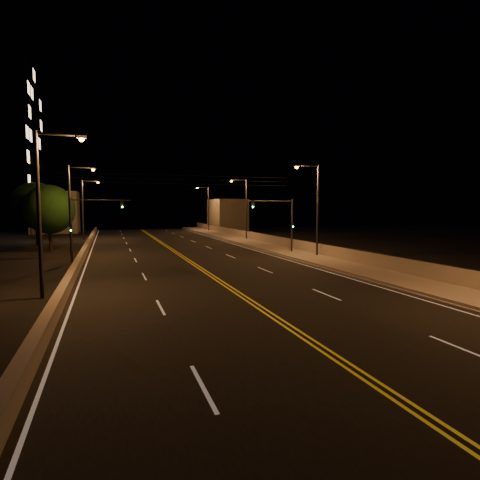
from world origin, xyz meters
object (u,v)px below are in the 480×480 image
object	(u,v)px
streetlight_1	(315,204)
streetlight_6	(85,205)
streetlight_5	(73,204)
streetlight_3	(207,206)
streetlight_2	(244,205)
tree_0	(49,209)
streetlight_4	(45,202)
traffic_signal_right	(283,219)
traffic_signal_left	(84,221)
tree_1	(36,206)

from	to	relation	value
streetlight_1	streetlight_6	bearing A→B (deg)	125.97
streetlight_5	streetlight_6	bearing A→B (deg)	90.00
streetlight_3	streetlight_6	size ratio (longest dim) A/B	1.00
streetlight_1	streetlight_2	size ratio (longest dim) A/B	1.00
streetlight_1	streetlight_5	world-z (taller)	same
streetlight_3	tree_0	world-z (taller)	streetlight_3
streetlight_1	streetlight_4	bearing A→B (deg)	-154.85
traffic_signal_right	traffic_signal_left	world-z (taller)	same
streetlight_4	streetlight_6	size ratio (longest dim) A/B	1.00
streetlight_5	traffic_signal_left	distance (m)	4.85
tree_1	streetlight_1	bearing A→B (deg)	-40.57
traffic_signal_left	streetlight_2	bearing A→B (deg)	38.96
streetlight_2	tree_0	xyz separation A→B (m)	(-24.28, -5.60, -0.52)
streetlight_5	tree_1	world-z (taller)	streetlight_5
streetlight_5	traffic_signal_left	world-z (taller)	streetlight_5
streetlight_1	streetlight_6	world-z (taller)	same
streetlight_3	traffic_signal_right	size ratio (longest dim) A/B	1.56
traffic_signal_right	tree_0	xyz separation A→B (m)	(-22.72, 10.79, 0.95)
streetlight_3	streetlight_4	world-z (taller)	same
streetlight_6	streetlight_4	bearing A→B (deg)	-90.00
streetlight_5	traffic_signal_right	xyz separation A→B (m)	(19.86, -4.47, -1.47)
streetlight_6	streetlight_2	bearing A→B (deg)	-23.60
streetlight_2	traffic_signal_left	xyz separation A→B (m)	(-20.26, -16.38, -1.47)
streetlight_3	streetlight_6	bearing A→B (deg)	-148.94
streetlight_3	streetlight_6	distance (m)	25.01
tree_0	traffic_signal_right	bearing A→B (deg)	-25.40
streetlight_3	traffic_signal_right	distance (m)	38.70
streetlight_3	traffic_signal_left	bearing A→B (deg)	-117.66
streetlight_4	traffic_signal_right	world-z (taller)	streetlight_4
streetlight_4	streetlight_5	distance (m)	18.30
streetlight_6	tree_0	bearing A→B (deg)	-100.84
streetlight_5	traffic_signal_right	distance (m)	20.40
streetlight_4	tree_1	distance (m)	33.48
streetlight_3	tree_1	xyz separation A→B (m)	(-26.84, -19.44, -0.07)
streetlight_4	streetlight_6	distance (m)	39.57
streetlight_3	tree_1	world-z (taller)	streetlight_3
streetlight_1	traffic_signal_left	distance (m)	20.66
streetlight_1	traffic_signal_right	distance (m)	4.34
streetlight_4	traffic_signal_left	bearing A→B (deg)	85.18
tree_0	tree_1	distance (m)	8.81
streetlight_4	traffic_signal_right	size ratio (longest dim) A/B	1.56
streetlight_2	streetlight_4	distance (m)	37.04
traffic_signal_right	tree_0	distance (m)	25.17
streetlight_1	streetlight_5	distance (m)	22.95
streetlight_6	traffic_signal_left	distance (m)	25.81
streetlight_4	streetlight_5	world-z (taller)	same
streetlight_4	streetlight_5	xyz separation A→B (m)	(0.00, 18.30, 0.00)
streetlight_6	tree_0	world-z (taller)	streetlight_6
traffic_signal_right	streetlight_3	bearing A→B (deg)	87.68
streetlight_6	tree_1	world-z (taller)	streetlight_6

